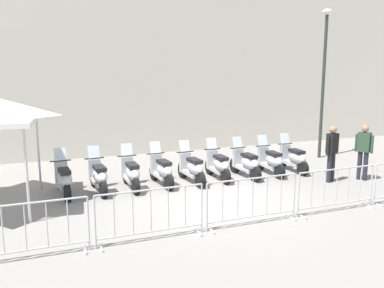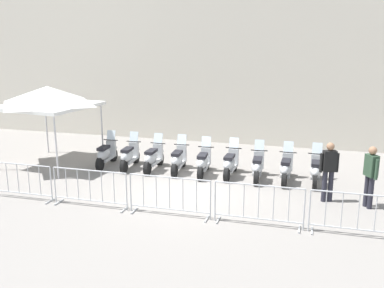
% 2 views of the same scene
% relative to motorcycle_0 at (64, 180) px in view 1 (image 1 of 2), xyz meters
% --- Properties ---
extents(ground_plane, '(120.00, 120.00, 0.00)m').
position_rel_motorcycle_0_xyz_m(ground_plane, '(3.86, -1.34, -0.45)').
color(ground_plane, gray).
extents(motorcycle_0, '(0.65, 1.72, 1.24)m').
position_rel_motorcycle_0_xyz_m(motorcycle_0, '(0.00, 0.00, 0.00)').
color(motorcycle_0, black).
rests_on(motorcycle_0, ground).
extents(motorcycle_1, '(0.65, 1.72, 1.24)m').
position_rel_motorcycle_0_xyz_m(motorcycle_1, '(0.92, 0.10, 0.00)').
color(motorcycle_1, black).
rests_on(motorcycle_1, ground).
extents(motorcycle_2, '(0.57, 1.73, 1.24)m').
position_rel_motorcycle_0_xyz_m(motorcycle_2, '(1.83, 0.19, 0.00)').
color(motorcycle_2, black).
rests_on(motorcycle_2, ground).
extents(motorcycle_3, '(0.65, 1.72, 1.24)m').
position_rel_motorcycle_0_xyz_m(motorcycle_3, '(2.75, 0.31, 0.00)').
color(motorcycle_3, black).
rests_on(motorcycle_3, ground).
extents(motorcycle_4, '(0.65, 1.72, 1.24)m').
position_rel_motorcycle_0_xyz_m(motorcycle_4, '(3.68, 0.32, 0.00)').
color(motorcycle_4, black).
rests_on(motorcycle_4, ground).
extents(motorcycle_5, '(0.56, 1.73, 1.24)m').
position_rel_motorcycle_0_xyz_m(motorcycle_5, '(4.58, 0.51, 0.00)').
color(motorcycle_5, black).
rests_on(motorcycle_5, ground).
extents(motorcycle_6, '(0.64, 1.72, 1.24)m').
position_rel_motorcycle_0_xyz_m(motorcycle_6, '(5.52, 0.52, 0.00)').
color(motorcycle_6, black).
rests_on(motorcycle_6, ground).
extents(motorcycle_7, '(0.56, 1.73, 1.24)m').
position_rel_motorcycle_0_xyz_m(motorcycle_7, '(6.43, 0.63, 0.00)').
color(motorcycle_7, black).
rests_on(motorcycle_7, ground).
extents(motorcycle_8, '(0.56, 1.73, 1.24)m').
position_rel_motorcycle_0_xyz_m(motorcycle_8, '(7.34, 0.79, 0.00)').
color(motorcycle_8, black).
rests_on(motorcycle_8, ground).
extents(barrier_segment_0, '(2.21, 0.66, 1.07)m').
position_rel_motorcycle_0_xyz_m(barrier_segment_0, '(-0.52, -3.75, 0.07)').
color(barrier_segment_0, '#B2B5B7').
rests_on(barrier_segment_0, ground).
extents(barrier_segment_1, '(2.21, 0.66, 1.07)m').
position_rel_motorcycle_0_xyz_m(barrier_segment_1, '(1.77, -3.50, 0.07)').
color(barrier_segment_1, '#B2B5B7').
rests_on(barrier_segment_1, ground).
extents(barrier_segment_2, '(2.21, 0.66, 1.07)m').
position_rel_motorcycle_0_xyz_m(barrier_segment_2, '(4.07, -3.25, 0.07)').
color(barrier_segment_2, '#B2B5B7').
rests_on(barrier_segment_2, ground).
extents(barrier_segment_3, '(2.21, 0.66, 1.07)m').
position_rel_motorcycle_0_xyz_m(barrier_segment_3, '(6.37, -3.00, 0.07)').
color(barrier_segment_3, '#B2B5B7').
rests_on(barrier_segment_3, ground).
extents(street_lamp, '(0.36, 0.36, 5.63)m').
position_rel_motorcycle_0_xyz_m(street_lamp, '(9.51, 2.60, 2.96)').
color(street_lamp, '#2D332D').
rests_on(street_lamp, ground).
extents(officer_near_row_end, '(0.39, 0.47, 1.73)m').
position_rel_motorcycle_0_xyz_m(officer_near_row_end, '(8.90, -0.70, 0.53)').
color(officer_near_row_end, '#23232D').
rests_on(officer_near_row_end, ground).
extents(officer_mid_plaza, '(0.51, 0.35, 1.73)m').
position_rel_motorcycle_0_xyz_m(officer_mid_plaza, '(7.81, -0.64, 0.53)').
color(officer_mid_plaza, '#23232D').
rests_on(officer_mid_plaza, ground).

